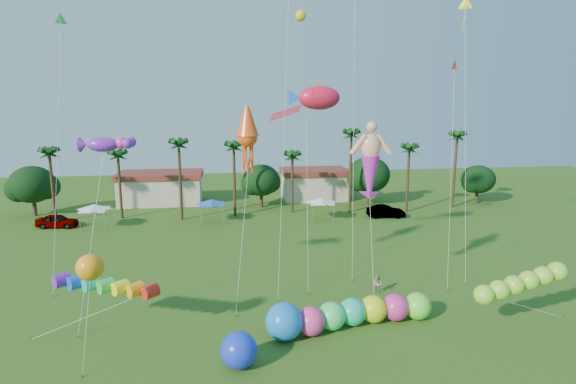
{
  "coord_description": "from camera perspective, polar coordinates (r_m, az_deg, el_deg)",
  "views": [
    {
      "loc": [
        -4.23,
        -19.75,
        14.82
      ],
      "look_at": [
        0.0,
        10.0,
        9.0
      ],
      "focal_mm": 28.0,
      "sensor_mm": 36.0,
      "label": 1
    }
  ],
  "objects": [
    {
      "name": "tree_line",
      "position": [
        65.08,
        -1.11,
        1.64
      ],
      "size": [
        69.46,
        8.91,
        11.0
      ],
      "color": "#3A2819",
      "rests_on": "ground"
    },
    {
      "name": "buildings_row",
      "position": [
        70.92,
        -7.04,
        0.46
      ],
      "size": [
        35.0,
        7.0,
        4.0
      ],
      "color": "beige",
      "rests_on": "ground"
    },
    {
      "name": "tent_row",
      "position": [
        57.39,
        -9.68,
        -1.34
      ],
      "size": [
        31.0,
        4.0,
        0.6
      ],
      "color": "white",
      "rests_on": "ground"
    },
    {
      "name": "car_a",
      "position": [
        62.2,
        -27.26,
        -3.28
      ],
      "size": [
        5.06,
        2.5,
        1.66
      ],
      "primitive_type": "imported",
      "rotation": [
        0.0,
        0.0,
        1.46
      ],
      "color": "#4C4C54",
      "rests_on": "ground"
    },
    {
      "name": "car_b",
      "position": [
        61.58,
        12.31,
        -2.43
      ],
      "size": [
        5.18,
        2.29,
        1.65
      ],
      "primitive_type": "imported",
      "rotation": [
        0.0,
        0.0,
        1.46
      ],
      "color": "#4C4C54",
      "rests_on": "ground"
    },
    {
      "name": "spectator_b",
      "position": [
        37.24,
        11.31,
        -11.41
      ],
      "size": [
        0.93,
        0.96,
        1.56
      ],
      "primitive_type": "imported",
      "rotation": [
        0.0,
        0.0,
        -0.93
      ],
      "color": "#A5918A",
      "rests_on": "ground"
    },
    {
      "name": "caterpillar_inflatable",
      "position": [
        31.47,
        7.2,
        -15.13
      ],
      "size": [
        12.02,
        3.87,
        2.44
      ],
      "rotation": [
        0.0,
        0.0,
        0.17
      ],
      "color": "#EF3F98",
      "rests_on": "ground"
    },
    {
      "name": "blue_ball",
      "position": [
        27.32,
        -6.25,
        -19.33
      ],
      "size": [
        2.13,
        2.13,
        2.13
      ],
      "primitive_type": "sphere",
      "color": "#1A36EB",
      "rests_on": "ground"
    },
    {
      "name": "rainbow_tube",
      "position": [
        30.99,
        -20.21,
        -11.93
      ],
      "size": [
        9.19,
        4.18,
        3.58
      ],
      "color": "red",
      "rests_on": "ground"
    },
    {
      "name": "green_worm",
      "position": [
        32.31,
        23.62,
        -11.88
      ],
      "size": [
        10.74,
        2.53,
        3.56
      ],
      "color": "#91E432",
      "rests_on": "ground"
    },
    {
      "name": "orange_ball_kite",
      "position": [
        27.61,
        -23.85,
        -8.76
      ],
      "size": [
        1.65,
        2.07,
        6.71
      ],
      "color": "orange",
      "rests_on": "ground"
    },
    {
      "name": "merman_kite",
      "position": [
        33.14,
        10.4,
        3.29
      ],
      "size": [
        2.67,
        4.26,
        13.21
      ],
      "color": "#FAAA8E",
      "rests_on": "ground"
    },
    {
      "name": "fish_kite",
      "position": [
        39.69,
        4.0,
        11.84
      ],
      "size": [
        5.76,
        7.4,
        16.6
      ],
      "color": "red",
      "rests_on": "ground"
    },
    {
      "name": "squid_kite",
      "position": [
        35.07,
        -5.17,
        6.94
      ],
      "size": [
        2.32,
        5.99,
        14.88
      ],
      "color": "#FF5114",
      "rests_on": "ground"
    },
    {
      "name": "lobster_kite",
      "position": [
        34.19,
        -22.43,
        5.58
      ],
      "size": [
        4.28,
        6.33,
        12.85
      ],
      "color": "purple",
      "rests_on": "ground"
    },
    {
      "name": "delta_kite_red",
      "position": [
        39.71,
        20.38,
        14.15
      ],
      "size": [
        1.48,
        3.54,
        18.45
      ],
      "color": "red",
      "rests_on": "ground"
    },
    {
      "name": "delta_kite_yellow",
      "position": [
        42.91,
        21.61,
        20.84
      ],
      "size": [
        1.29,
        4.55,
        23.73
      ],
      "color": "#F7F319",
      "rests_on": "ground"
    },
    {
      "name": "delta_kite_green",
      "position": [
        42.38,
        -26.9,
        18.29
      ],
      "size": [
        1.57,
        5.13,
        22.11
      ],
      "color": "#33DA5D",
      "rests_on": "ground"
    }
  ]
}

